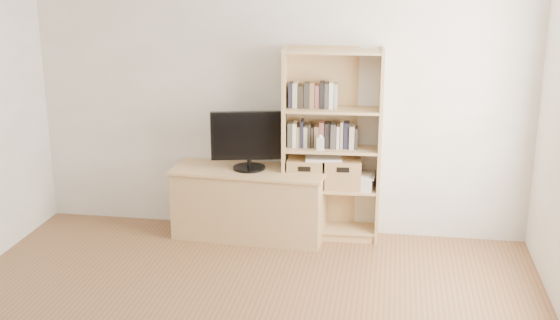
% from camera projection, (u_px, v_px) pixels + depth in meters
% --- Properties ---
extents(back_wall, '(4.50, 0.02, 2.60)m').
position_uv_depth(back_wall, '(278.00, 92.00, 6.29)').
color(back_wall, beige).
rests_on(back_wall, floor).
extents(tv_stand, '(1.37, 0.58, 0.62)m').
position_uv_depth(tv_stand, '(250.00, 204.00, 6.37)').
color(tv_stand, tan).
rests_on(tv_stand, floor).
extents(bookshelf, '(0.88, 0.35, 1.72)m').
position_uv_depth(bookshelf, '(332.00, 146.00, 6.19)').
color(bookshelf, tan).
rests_on(bookshelf, floor).
extents(television, '(0.67, 0.20, 0.53)m').
position_uv_depth(television, '(249.00, 140.00, 6.20)').
color(television, black).
rests_on(television, tv_stand).
extents(books_row_mid, '(0.91, 0.21, 0.24)m').
position_uv_depth(books_row_mid, '(332.00, 134.00, 6.18)').
color(books_row_mid, '#443F3B').
rests_on(books_row_mid, bookshelf).
extents(books_row_upper, '(0.36, 0.16, 0.18)m').
position_uv_depth(books_row_upper, '(311.00, 97.00, 6.11)').
color(books_row_upper, '#443F3B').
rests_on(books_row_upper, bookshelf).
extents(baby_monitor, '(0.06, 0.04, 0.12)m').
position_uv_depth(baby_monitor, '(320.00, 144.00, 6.10)').
color(baby_monitor, white).
rests_on(baby_monitor, bookshelf).
extents(basket_left, '(0.33, 0.28, 0.26)m').
position_uv_depth(basket_left, '(305.00, 172.00, 6.28)').
color(basket_left, '#9E8047').
rests_on(basket_left, bookshelf).
extents(basket_right, '(0.34, 0.29, 0.26)m').
position_uv_depth(basket_right, '(343.00, 173.00, 6.25)').
color(basket_right, '#9E8047').
rests_on(basket_right, bookshelf).
extents(laptop, '(0.34, 0.26, 0.03)m').
position_uv_depth(laptop, '(324.00, 158.00, 6.22)').
color(laptop, white).
rests_on(laptop, basket_left).
extents(magazine_stack, '(0.19, 0.25, 0.11)m').
position_uv_depth(magazine_stack, '(364.00, 182.00, 6.25)').
color(magazine_stack, beige).
rests_on(magazine_stack, bookshelf).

